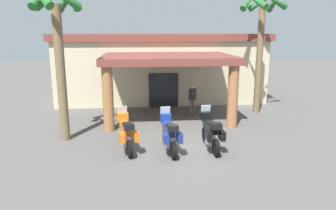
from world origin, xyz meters
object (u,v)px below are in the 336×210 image
at_px(motorcycle_black, 211,132).
at_px(palm_tree_near_portico, 262,27).
at_px(motorcycle_orange, 126,134).
at_px(pedestrian, 192,97).
at_px(motel_building, 160,66).
at_px(palm_tree_roadside, 58,33).
at_px(motorcycle_blue, 169,134).

bearing_deg(motorcycle_black, palm_tree_near_portico, -38.56).
height_order(motorcycle_orange, palm_tree_near_portico, palm_tree_near_portico).
relative_size(pedestrian, palm_tree_near_portico, 0.26).
relative_size(motorcycle_orange, palm_tree_near_portico, 0.32).
relative_size(motel_building, palm_tree_roadside, 2.13).
distance_m(pedestrian, palm_tree_roadside, 7.86).
xyz_separation_m(motel_building, palm_tree_near_portico, (5.19, -4.47, 2.56)).
bearing_deg(pedestrian, motel_building, -14.19).
bearing_deg(motorcycle_black, motorcycle_blue, 91.16).
xyz_separation_m(motel_building, palm_tree_roadside, (-4.78, -8.17, 2.26)).
height_order(motorcycle_orange, motorcycle_black, same).
height_order(pedestrian, palm_tree_near_portico, palm_tree_near_portico).
relative_size(motorcycle_blue, palm_tree_near_portico, 0.32).
bearing_deg(palm_tree_near_portico, motorcycle_orange, -144.20).
bearing_deg(motorcycle_orange, palm_tree_roadside, 48.32).
relative_size(motorcycle_blue, palm_tree_roadside, 0.34).
bearing_deg(palm_tree_near_portico, motorcycle_black, -126.17).
distance_m(motorcycle_orange, motorcycle_black, 3.32).
xyz_separation_m(pedestrian, palm_tree_near_portico, (3.81, 0.30, 3.79)).
bearing_deg(motorcycle_black, pedestrian, -4.44).
bearing_deg(motorcycle_blue, palm_tree_near_portico, -50.72).
distance_m(motorcycle_blue, palm_tree_roadside, 6.06).
bearing_deg(palm_tree_roadside, pedestrian, 28.93).
bearing_deg(palm_tree_near_portico, pedestrian, -175.52).
distance_m(motorcycle_orange, palm_tree_near_portico, 9.91).
distance_m(pedestrian, palm_tree_near_portico, 5.38).
bearing_deg(motorcycle_orange, motorcycle_black, -104.30).
xyz_separation_m(motel_building, motorcycle_blue, (-0.46, -10.03, -1.57)).
bearing_deg(palm_tree_roadside, motorcycle_orange, -30.63).
height_order(motorcycle_orange, motorcycle_blue, same).
relative_size(motorcycle_orange, palm_tree_roadside, 0.34).
xyz_separation_m(motorcycle_blue, motorcycle_black, (1.66, 0.10, 0.00)).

